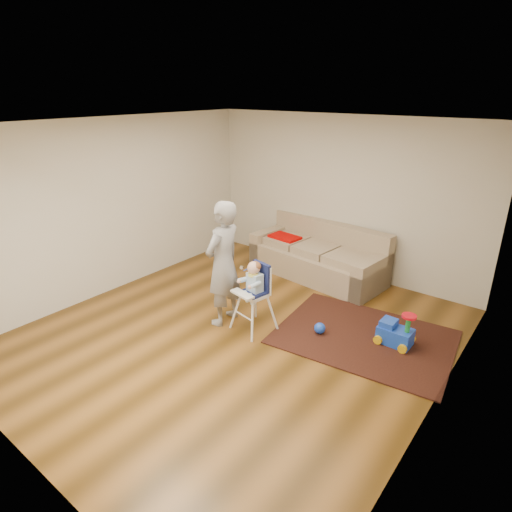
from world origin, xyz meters
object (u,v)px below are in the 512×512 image
Objects in this scene: sofa at (317,251)px; toy_ball at (320,328)px; high_chair at (254,297)px; ride_on_toy at (396,327)px; adult at (223,264)px; side_table at (272,251)px.

sofa is 1.97m from toy_ball.
sofa is at bearing 122.06° from toy_ball.
high_chair reaches higher than toy_ball.
ride_on_toy is 0.97m from toy_ball.
adult is (-1.24, -0.51, 0.78)m from toy_ball.
sofa is 0.99m from side_table.
high_chair is (1.21, -2.07, 0.25)m from side_table.
side_table reaches higher than toy_ball.
toy_ball is (-0.88, -0.38, -0.16)m from ride_on_toy.
side_table is 0.27× the size of adult.
sofa is at bearing 147.35° from ride_on_toy.
adult is at bearing -157.69° from toy_ball.
high_chair reaches higher than side_table.
high_chair is (0.24, -2.07, 0.03)m from sofa.
toy_ball is 0.97m from high_chair.
ride_on_toy reaches higher than side_table.
toy_ball is at bearing 108.37° from adult.
ride_on_toy is at bearing 37.56° from high_chair.
side_table is 0.46× the size of high_chair.
adult is at bearing -89.78° from sofa.
sofa is 2.42× the size of high_chair.
ride_on_toy is at bearing -27.34° from sofa.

